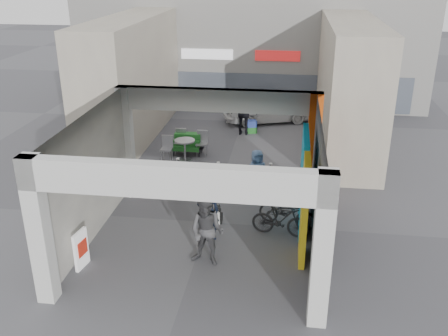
# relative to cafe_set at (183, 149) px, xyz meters

# --- Properties ---
(ground) EXTENTS (90.00, 90.00, 0.00)m
(ground) POSITION_rel_cafe_set_xyz_m (1.81, -5.06, -0.35)
(ground) COLOR #4F4F54
(ground) RESTS_ON ground
(arcade_canopy) EXTENTS (6.40, 6.45, 6.40)m
(arcade_canopy) POSITION_rel_cafe_set_xyz_m (2.35, -5.88, 1.95)
(arcade_canopy) COLOR beige
(arcade_canopy) RESTS_ON ground
(far_building) EXTENTS (18.00, 4.08, 8.00)m
(far_building) POSITION_rel_cafe_set_xyz_m (1.81, 8.93, 3.64)
(far_building) COLOR white
(far_building) RESTS_ON ground
(plaza_bldg_left) EXTENTS (2.00, 9.00, 5.00)m
(plaza_bldg_left) POSITION_rel_cafe_set_xyz_m (-2.69, 2.44, 2.15)
(plaza_bldg_left) COLOR #A9A28C
(plaza_bldg_left) RESTS_ON ground
(plaza_bldg_right) EXTENTS (2.00, 9.00, 5.00)m
(plaza_bldg_right) POSITION_rel_cafe_set_xyz_m (6.31, 2.44, 2.15)
(plaza_bldg_right) COLOR #A9A28C
(plaza_bldg_right) RESTS_ON ground
(bollard_left) EXTENTS (0.09, 0.09, 0.92)m
(bollard_left) POSITION_rel_cafe_set_xyz_m (0.35, -2.46, 0.11)
(bollard_left) COLOR #94979C
(bollard_left) RESTS_ON ground
(bollard_center) EXTENTS (0.09, 0.09, 0.90)m
(bollard_center) POSITION_rel_cafe_set_xyz_m (1.76, -2.61, 0.10)
(bollard_center) COLOR #94979C
(bollard_center) RESTS_ON ground
(bollard_right) EXTENTS (0.09, 0.09, 0.93)m
(bollard_right) POSITION_rel_cafe_set_xyz_m (3.49, -2.55, 0.12)
(bollard_right) COLOR #94979C
(bollard_right) RESTS_ON ground
(advert_board_near) EXTENTS (0.18, 0.56, 1.00)m
(advert_board_near) POSITION_rel_cafe_set_xyz_m (-0.94, -7.75, 0.16)
(advert_board_near) COLOR white
(advert_board_near) RESTS_ON ground
(advert_board_far) EXTENTS (0.16, 0.56, 1.00)m
(advert_board_far) POSITION_rel_cafe_set_xyz_m (-0.94, -3.50, 0.16)
(advert_board_far) COLOR white
(advert_board_far) RESTS_ON ground
(cafe_set) EXTENTS (1.64, 1.32, 0.99)m
(cafe_set) POSITION_rel_cafe_set_xyz_m (0.00, 0.00, 0.00)
(cafe_set) COLOR #9F9FA4
(cafe_set) RESTS_ON ground
(produce_stand) EXTENTS (1.25, 0.68, 0.82)m
(produce_stand) POSITION_rel_cafe_set_xyz_m (0.09, 0.34, -0.02)
(produce_stand) COLOR black
(produce_stand) RESTS_ON ground
(crate_stack) EXTENTS (0.54, 0.47, 0.56)m
(crate_stack) POSITION_rel_cafe_set_xyz_m (2.37, 3.33, -0.07)
(crate_stack) COLOR #17501C
(crate_stack) RESTS_ON ground
(border_collie) EXTENTS (0.24, 0.46, 0.64)m
(border_collie) POSITION_rel_cafe_set_xyz_m (2.10, -5.06, -0.10)
(border_collie) COLOR black
(border_collie) RESTS_ON ground
(man_with_dog) EXTENTS (0.69, 0.55, 1.65)m
(man_with_dog) POSITION_rel_cafe_set_xyz_m (1.97, -5.98, 0.47)
(man_with_dog) COLOR black
(man_with_dog) RESTS_ON ground
(man_back_turned) EXTENTS (1.03, 0.88, 1.84)m
(man_back_turned) POSITION_rel_cafe_set_xyz_m (2.14, -7.17, 0.57)
(man_back_turned) COLOR #434346
(man_back_turned) RESTS_ON ground
(man_elderly) EXTENTS (0.88, 0.75, 1.53)m
(man_elderly) POSITION_rel_cafe_set_xyz_m (3.07, -2.94, 0.42)
(man_elderly) COLOR #5778A9
(man_elderly) RESTS_ON ground
(man_crates) EXTENTS (1.17, 0.54, 1.95)m
(man_crates) POSITION_rel_cafe_set_xyz_m (2.07, 3.07, 0.62)
(man_crates) COLOR black
(man_crates) RESTS_ON ground
(bicycle_front) EXTENTS (1.84, 1.12, 0.91)m
(bicycle_front) POSITION_rel_cafe_set_xyz_m (4.11, -4.94, 0.11)
(bicycle_front) COLOR black
(bicycle_front) RESTS_ON ground
(bicycle_rear) EXTENTS (1.67, 0.70, 0.97)m
(bicycle_rear) POSITION_rel_cafe_set_xyz_m (3.92, -5.51, 0.14)
(bicycle_rear) COLOR black
(bicycle_rear) RESTS_ON ground
(white_van) EXTENTS (4.38, 2.88, 1.39)m
(white_van) POSITION_rel_cafe_set_xyz_m (2.95, 5.07, 0.34)
(white_van) COLOR silver
(white_van) RESTS_ON ground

